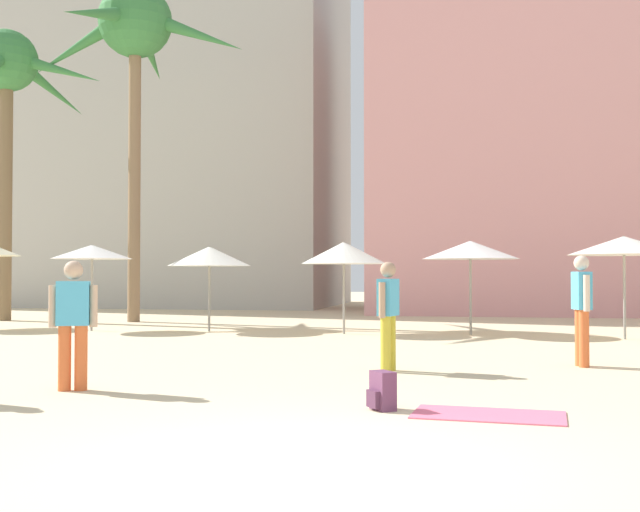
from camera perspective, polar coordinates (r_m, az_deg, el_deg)
ground at (r=6.28m, az=-1.22°, el=-14.91°), size 120.00×120.00×0.00m
hotel_pink at (r=33.34m, az=21.85°, el=7.52°), size 20.14×9.08×13.13m
hotel_tower_gray at (r=41.54m, az=-12.87°, el=14.18°), size 19.67×10.87×25.16m
palm_tree_center at (r=26.15m, az=-13.41°, el=15.34°), size 7.08×7.33×10.62m
palm_tree_right at (r=27.68m, az=-21.89°, el=11.77°), size 5.91×5.94×9.38m
cafe_umbrella_0 at (r=21.32m, az=-16.32°, el=0.28°), size 2.09×2.09×2.25m
cafe_umbrella_1 at (r=19.42m, az=1.75°, el=0.22°), size 2.14×2.14×2.28m
cafe_umbrella_2 at (r=19.08m, az=21.32°, el=0.71°), size 2.51×2.51×2.35m
cafe_umbrella_3 at (r=20.43m, az=-8.08°, el=-0.02°), size 2.16×2.16×2.20m
cafe_umbrella_5 at (r=19.49m, az=10.93°, el=0.43°), size 2.37×2.37×2.30m
beach_towel at (r=8.48m, az=12.20°, el=-11.27°), size 1.63×1.00×0.01m
backpack at (r=8.61m, az=4.55°, el=-9.83°), size 0.34×0.35×0.42m
person_far_right at (r=10.41m, az=-17.59°, el=-4.44°), size 0.60×0.35×1.65m
person_near_right at (r=11.95m, az=5.00°, el=-4.04°), size 0.32×0.60×1.67m
person_mid_center at (r=13.18m, az=18.57°, el=-3.44°), size 0.28×0.61×1.78m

